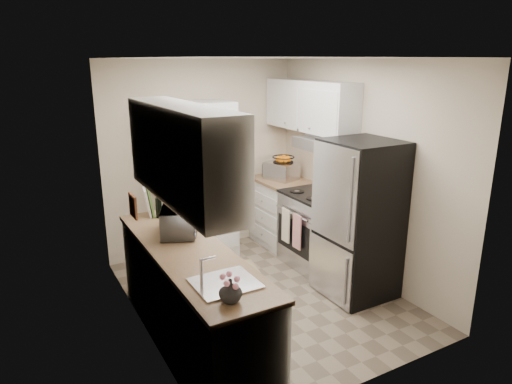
% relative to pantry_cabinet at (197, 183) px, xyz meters
% --- Properties ---
extents(ground, '(3.20, 3.20, 0.00)m').
position_rel_pantry_cabinet_xyz_m(ground, '(0.20, -1.32, -1.00)').
color(ground, '#7A6B56').
rests_on(ground, ground).
extents(room_shell, '(2.64, 3.24, 2.52)m').
position_rel_pantry_cabinet_xyz_m(room_shell, '(0.18, -1.32, 0.63)').
color(room_shell, beige).
rests_on(room_shell, ground).
extents(pantry_cabinet, '(0.90, 0.55, 2.00)m').
position_rel_pantry_cabinet_xyz_m(pantry_cabinet, '(0.00, 0.00, 0.00)').
color(pantry_cabinet, silver).
rests_on(pantry_cabinet, ground).
extents(base_cabinet_left, '(0.60, 2.30, 0.88)m').
position_rel_pantry_cabinet_xyz_m(base_cabinet_left, '(-0.79, -1.75, -0.56)').
color(base_cabinet_left, silver).
rests_on(base_cabinet_left, ground).
extents(countertop_left, '(0.63, 2.33, 0.04)m').
position_rel_pantry_cabinet_xyz_m(countertop_left, '(-0.79, -1.75, -0.10)').
color(countertop_left, '#846647').
rests_on(countertop_left, base_cabinet_left).
extents(base_cabinet_right, '(0.60, 0.80, 0.88)m').
position_rel_pantry_cabinet_xyz_m(base_cabinet_right, '(1.19, -0.12, -0.56)').
color(base_cabinet_right, silver).
rests_on(base_cabinet_right, ground).
extents(countertop_right, '(0.63, 0.83, 0.04)m').
position_rel_pantry_cabinet_xyz_m(countertop_right, '(1.19, -0.12, -0.10)').
color(countertop_right, '#846647').
rests_on(countertop_right, base_cabinet_right).
extents(electric_range, '(0.71, 0.78, 1.13)m').
position_rel_pantry_cabinet_xyz_m(electric_range, '(1.17, -0.93, -0.52)').
color(electric_range, '#B7B7BC').
rests_on(electric_range, ground).
extents(refrigerator, '(0.70, 0.72, 1.70)m').
position_rel_pantry_cabinet_xyz_m(refrigerator, '(1.14, -1.73, -0.15)').
color(refrigerator, '#B7B7BC').
rests_on(refrigerator, ground).
extents(microwave, '(0.47, 0.55, 0.26)m').
position_rel_pantry_cabinet_xyz_m(microwave, '(-0.73, -1.36, 0.05)').
color(microwave, silver).
rests_on(microwave, countertop_left).
extents(wine_bottle, '(0.07, 0.07, 0.26)m').
position_rel_pantry_cabinet_xyz_m(wine_bottle, '(-0.75, -0.82, 0.05)').
color(wine_bottle, black).
rests_on(wine_bottle, countertop_left).
extents(flower_vase, '(0.20, 0.20, 0.17)m').
position_rel_pantry_cabinet_xyz_m(flower_vase, '(-0.87, -2.71, 0.00)').
color(flower_vase, silver).
rests_on(flower_vase, countertop_left).
extents(cutting_board, '(0.06, 0.25, 0.31)m').
position_rel_pantry_cabinet_xyz_m(cutting_board, '(-0.81, -0.70, 0.07)').
color(cutting_board, '#57903D').
rests_on(cutting_board, countertop_left).
extents(toaster_oven, '(0.43, 0.48, 0.23)m').
position_rel_pantry_cabinet_xyz_m(toaster_oven, '(1.18, -0.11, 0.04)').
color(toaster_oven, '#B6B6BA').
rests_on(toaster_oven, countertop_right).
extents(fruit_basket, '(0.37, 0.37, 0.12)m').
position_rel_pantry_cabinet_xyz_m(fruit_basket, '(1.20, -0.12, 0.22)').
color(fruit_basket, orange).
rests_on(fruit_basket, toaster_oven).
extents(kitchen_mat, '(0.71, 0.97, 0.01)m').
position_rel_pantry_cabinet_xyz_m(kitchen_mat, '(0.17, -0.81, -0.99)').
color(kitchen_mat, tan).
rests_on(kitchen_mat, ground).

